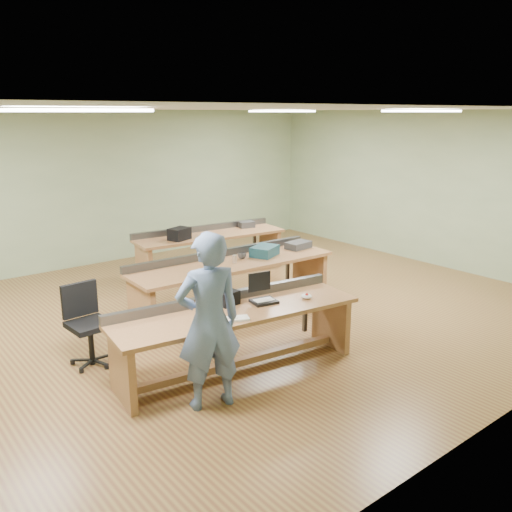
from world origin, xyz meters
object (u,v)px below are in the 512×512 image
(person, at_px, (209,322))
(parts_bin_teal, at_px, (265,251))
(parts_bin_grey, at_px, (298,245))
(drinks_can, at_px, (235,259))
(task_chair, at_px, (89,335))
(laptop_base, at_px, (264,301))
(camera_bag, at_px, (229,298))
(mug, at_px, (242,256))
(workbench_front, at_px, (236,325))
(workbench_back, at_px, (210,244))
(workbench_mid, at_px, (233,273))

(person, height_order, parts_bin_teal, person)
(parts_bin_grey, relative_size, drinks_can, 3.43)
(person, bearing_deg, task_chair, -57.23)
(laptop_base, relative_size, camera_bag, 1.20)
(task_chair, distance_m, parts_bin_teal, 3.15)
(parts_bin_teal, xyz_separation_m, mug, (-0.40, 0.07, -0.03))
(person, xyz_separation_m, parts_bin_teal, (2.50, 2.15, -0.10))
(laptop_base, height_order, parts_bin_teal, parts_bin_teal)
(person, height_order, laptop_base, person)
(workbench_front, relative_size, parts_bin_teal, 6.92)
(parts_bin_teal, bearing_deg, laptop_base, -129.73)
(mug, bearing_deg, workbench_back, 71.43)
(laptop_base, distance_m, parts_bin_grey, 2.74)
(workbench_mid, distance_m, camera_bag, 1.94)
(workbench_mid, relative_size, drinks_can, 27.35)
(workbench_mid, distance_m, laptop_base, 1.92)
(workbench_back, bearing_deg, drinks_can, -107.13)
(task_chair, bearing_deg, drinks_can, 4.61)
(laptop_base, bearing_deg, workbench_back, 76.65)
(drinks_can, bearing_deg, workbench_mid, 75.06)
(workbench_front, bearing_deg, mug, 58.32)
(camera_bag, xyz_separation_m, mug, (1.38, 1.56, -0.03))
(parts_bin_grey, distance_m, drinks_can, 1.37)
(workbench_back, xyz_separation_m, camera_bag, (-1.98, -3.35, 0.28))
(person, relative_size, laptop_base, 6.28)
(drinks_can, bearing_deg, mug, 27.13)
(camera_bag, distance_m, task_chair, 1.75)
(mug, height_order, drinks_can, drinks_can)
(person, bearing_deg, parts_bin_teal, -125.42)
(workbench_front, xyz_separation_m, workbench_mid, (1.20, 1.70, 0.01))
(workbench_front, height_order, drinks_can, drinks_can)
(workbench_front, distance_m, person, 0.93)
(workbench_back, bearing_deg, workbench_front, -113.26)
(workbench_front, distance_m, drinks_can, 2.01)
(workbench_front, height_order, mug, workbench_front)
(workbench_back, height_order, task_chair, task_chair)
(mug, bearing_deg, workbench_front, -129.07)
(task_chair, height_order, parts_bin_teal, task_chair)
(parts_bin_teal, xyz_separation_m, drinks_can, (-0.63, -0.05, -0.02))
(laptop_base, bearing_deg, camera_bag, 162.70)
(task_chair, distance_m, parts_bin_grey, 3.88)
(workbench_mid, distance_m, person, 2.92)
(camera_bag, relative_size, parts_bin_teal, 0.56)
(person, distance_m, laptop_base, 1.20)
(workbench_back, distance_m, drinks_can, 2.10)
(workbench_front, height_order, task_chair, task_chair)
(workbench_back, bearing_deg, parts_bin_teal, -89.94)
(parts_bin_grey, bearing_deg, workbench_back, 106.21)
(parts_bin_teal, distance_m, parts_bin_grey, 0.74)
(workbench_mid, relative_size, camera_bag, 13.52)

